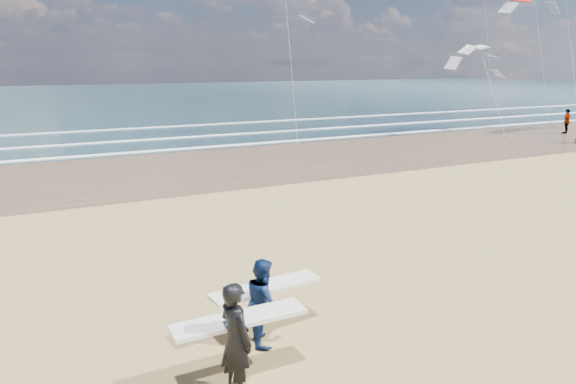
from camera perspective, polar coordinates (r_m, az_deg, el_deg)
wet_sand_strip at (r=33.72m, az=15.22°, el=5.14°), size 220.00×12.00×0.01m
ocean at (r=82.19m, az=-10.63°, el=10.46°), size 220.00×100.00×0.02m
foam_breakers at (r=41.76m, az=6.07°, el=7.28°), size 220.00×11.70×0.05m
surfer_near at (r=8.22m, az=-5.77°, el=-15.69°), size 2.20×1.00×1.86m
surfer_far at (r=9.59m, az=-2.70°, el=-11.86°), size 2.24×1.19×1.62m
beachgoer_1 at (r=42.54m, az=28.56°, el=6.91°), size 1.13×0.79×1.77m
kite_0 at (r=39.85m, az=28.55°, el=17.47°), size 7.84×4.96×13.75m
kite_1 at (r=34.86m, az=0.17°, el=15.95°), size 5.47×4.70×11.25m
kite_2 at (r=51.34m, az=26.08°, el=15.51°), size 6.68×4.83×12.88m
kite_5 at (r=55.46m, az=21.22°, el=16.34°), size 5.45×4.70×14.93m
kite_7 at (r=40.20m, az=21.41°, el=11.62°), size 5.33×4.69×7.16m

